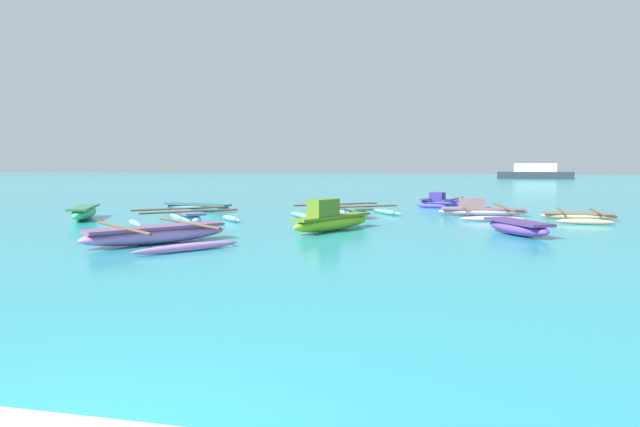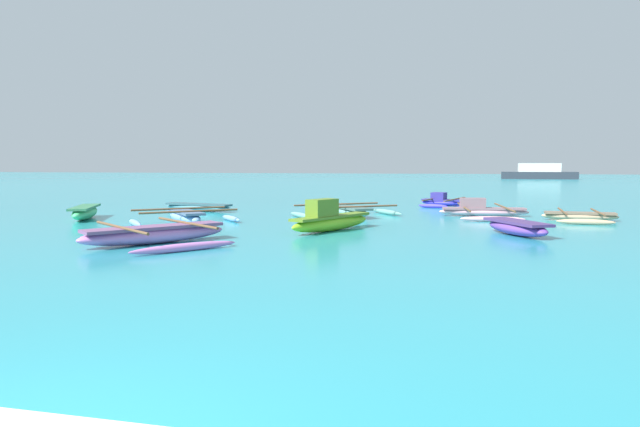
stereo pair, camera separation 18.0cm
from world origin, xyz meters
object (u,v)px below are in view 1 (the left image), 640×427
object	(u,v)px
moored_boat_0	(345,211)
distant_ferry	(535,173)
moored_boat_6	(518,227)
moored_boat_9	(197,207)
moored_boat_5	(442,201)
moored_boat_4	(156,234)
moored_boat_7	(579,216)
moored_boat_1	(331,220)
moored_boat_3	(481,210)
moored_boat_2	(84,212)
moored_boat_8	(185,217)

from	to	relation	value
moored_boat_0	distant_ferry	size ratio (longest dim) A/B	0.46
moored_boat_6	moored_boat_9	distance (m)	14.02
distant_ferry	moored_boat_5	bearing A→B (deg)	-102.25
moored_boat_9	moored_boat_4	bearing A→B (deg)	-57.77
moored_boat_5	moored_boat_7	world-z (taller)	moored_boat_5
moored_boat_1	moored_boat_4	size ratio (longest dim) A/B	0.78
moored_boat_9	moored_boat_3	bearing A→B (deg)	14.99
moored_boat_2	moored_boat_5	size ratio (longest dim) A/B	0.74
moored_boat_1	moored_boat_0	bearing A→B (deg)	30.93
moored_boat_0	moored_boat_9	world-z (taller)	moored_boat_0
moored_boat_1	distant_ferry	distance (m)	68.25
moored_boat_3	moored_boat_7	size ratio (longest dim) A/B	1.44
moored_boat_9	moored_boat_0	bearing A→B (deg)	6.22
moored_boat_2	distant_ferry	bearing A→B (deg)	134.51
moored_boat_8	moored_boat_9	size ratio (longest dim) A/B	1.08
moored_boat_1	moored_boat_2	distance (m)	9.95
moored_boat_0	moored_boat_8	size ratio (longest dim) A/B	1.19
moored_boat_1	moored_boat_2	world-z (taller)	moored_boat_1
moored_boat_6	distant_ferry	world-z (taller)	distant_ferry
moored_boat_0	moored_boat_7	bearing A→B (deg)	54.18
moored_boat_6	moored_boat_3	bearing A→B (deg)	158.09
moored_boat_2	moored_boat_9	world-z (taller)	moored_boat_2
moored_boat_8	moored_boat_9	distance (m)	5.21
moored_boat_1	moored_boat_2	xyz separation A→B (m)	(-9.83, 1.56, -0.08)
moored_boat_0	moored_boat_8	distance (m)	6.43
moored_boat_5	moored_boat_7	size ratio (longest dim) A/B	1.26
moored_boat_0	moored_boat_5	xyz separation A→B (m)	(3.71, 6.87, 0.00)
moored_boat_9	distant_ferry	xyz separation A→B (m)	(22.33, 60.64, 0.69)
moored_boat_7	moored_boat_6	bearing A→B (deg)	-114.09
moored_boat_3	distant_ferry	size ratio (longest dim) A/B	0.48
moored_boat_7	moored_boat_9	xyz separation A→B (m)	(-15.53, 0.63, 0.02)
moored_boat_0	moored_boat_2	distance (m)	10.00
moored_boat_0	moored_boat_3	bearing A→B (deg)	65.72
moored_boat_7	moored_boat_9	world-z (taller)	moored_boat_7
moored_boat_1	moored_boat_9	xyz separation A→B (m)	(-7.24, 5.92, -0.16)
moored_boat_4	moored_boat_6	xyz separation A→B (m)	(9.45, 4.05, -0.01)
moored_boat_1	moored_boat_9	bearing A→B (deg)	76.41
moored_boat_2	moored_boat_4	size ratio (longest dim) A/B	0.67
moored_boat_5	distant_ferry	size ratio (longest dim) A/B	0.42
moored_boat_8	distant_ferry	size ratio (longest dim) A/B	0.39
moored_boat_4	distant_ferry	distance (m)	72.88
moored_boat_1	moored_boat_7	bearing A→B (deg)	-31.75
moored_boat_4	moored_boat_5	xyz separation A→B (m)	(7.12, 15.78, -0.02)
moored_boat_1	moored_boat_3	size ratio (longest dim) A/B	0.75
moored_boat_8	moored_boat_6	bearing A→B (deg)	43.94
moored_boat_4	moored_boat_0	bearing A→B (deg)	16.70
moored_boat_8	moored_boat_4	bearing A→B (deg)	-23.93
moored_boat_7	moored_boat_8	world-z (taller)	moored_boat_8
moored_boat_5	distant_ferry	xyz separation A→B (m)	(11.85, 54.59, 0.67)
moored_boat_2	moored_boat_5	world-z (taller)	moored_boat_5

